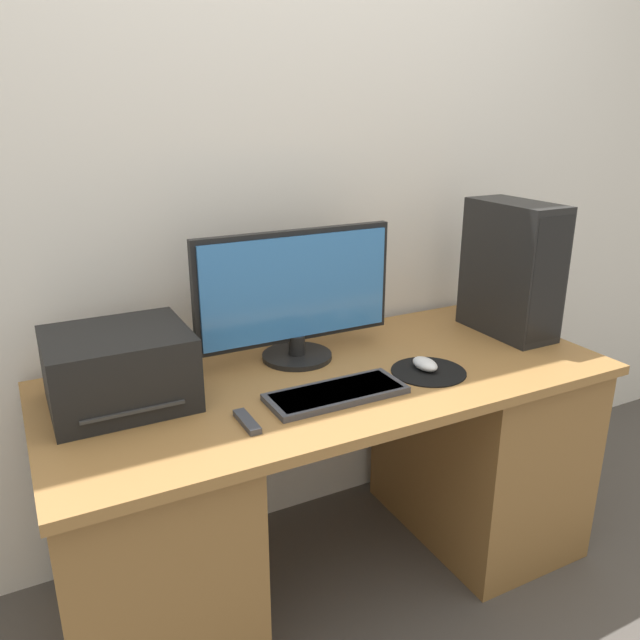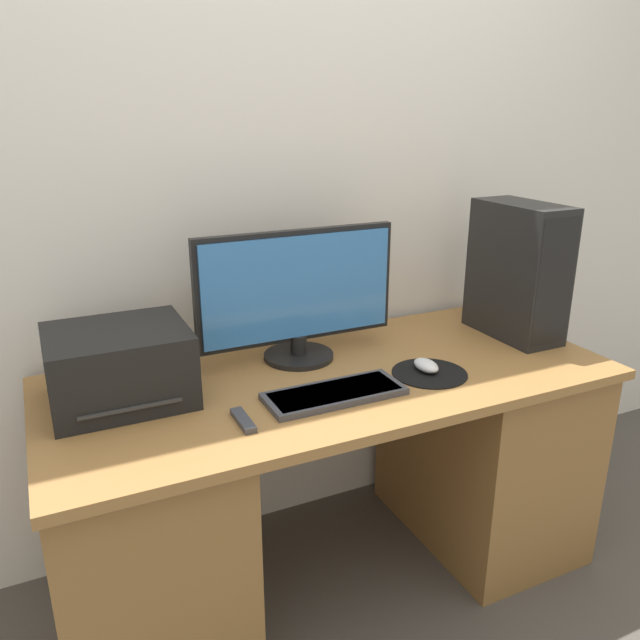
{
  "view_description": "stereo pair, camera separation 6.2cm",
  "coord_description": "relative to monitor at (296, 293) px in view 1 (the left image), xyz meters",
  "views": [
    {
      "loc": [
        -0.83,
        -1.14,
        1.5
      ],
      "look_at": [
        -0.05,
        0.37,
        0.92
      ],
      "focal_mm": 35.0,
      "sensor_mm": 36.0,
      "label": 1
    },
    {
      "loc": [
        -0.77,
        -1.17,
        1.5
      ],
      "look_at": [
        -0.05,
        0.37,
        0.92
      ],
      "focal_mm": 35.0,
      "sensor_mm": 36.0,
      "label": 2
    }
  ],
  "objects": [
    {
      "name": "printer",
      "position": [
        -0.55,
        -0.07,
        -0.12
      ],
      "size": [
        0.37,
        0.32,
        0.2
      ],
      "color": "black",
      "rests_on": "desk"
    },
    {
      "name": "desk",
      "position": [
        0.05,
        -0.16,
        -0.57
      ],
      "size": [
        1.7,
        0.74,
        0.74
      ],
      "color": "olive",
      "rests_on": "ground_plane"
    },
    {
      "name": "keyboard",
      "position": [
        -0.02,
        -0.3,
        -0.21
      ],
      "size": [
        0.39,
        0.15,
        0.02
      ],
      "color": "#3D3D42",
      "rests_on": "desk"
    },
    {
      "name": "mousepad",
      "position": [
        0.31,
        -0.29,
        -0.21
      ],
      "size": [
        0.23,
        0.23,
        0.0
      ],
      "color": "black",
      "rests_on": "desk"
    },
    {
      "name": "mouse",
      "position": [
        0.3,
        -0.27,
        -0.19
      ],
      "size": [
        0.06,
        0.1,
        0.03
      ],
      "color": "silver",
      "rests_on": "mousepad"
    },
    {
      "name": "monitor",
      "position": [
        0.0,
        0.0,
        0.0
      ],
      "size": [
        0.65,
        0.22,
        0.41
      ],
      "color": "black",
      "rests_on": "desk"
    },
    {
      "name": "remote_control",
      "position": [
        -0.3,
        -0.34,
        -0.21
      ],
      "size": [
        0.03,
        0.13,
        0.02
      ],
      "color": "#38383D",
      "rests_on": "desk"
    },
    {
      "name": "wall_back",
      "position": [
        0.05,
        0.26,
        0.4
      ],
      "size": [
        6.4,
        0.05,
        2.7
      ],
      "color": "white",
      "rests_on": "ground_plane"
    },
    {
      "name": "computer_tower",
      "position": [
        0.77,
        -0.12,
        0.01
      ],
      "size": [
        0.17,
        0.35,
        0.46
      ],
      "color": "black",
      "rests_on": "desk"
    }
  ]
}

